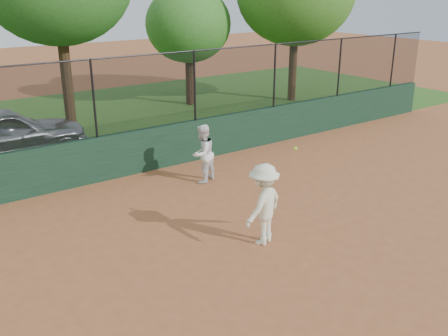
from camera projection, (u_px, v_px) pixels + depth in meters
ground at (259, 274)px, 8.95m from camera, size 80.00×80.00×0.00m
back_wall at (117, 156)px, 13.32m from camera, size 26.00×0.20×1.20m
grass_strip at (49, 129)px, 18.11m from camera, size 36.00×12.00×0.01m
parked_car at (3, 134)px, 14.52m from camera, size 4.76×2.03×1.61m
player_second at (203, 154)px, 12.94m from camera, size 0.91×0.82×1.54m
player_main at (263, 204)px, 9.77m from camera, size 1.22×0.94×2.05m
fence_assembly at (111, 95)px, 12.75m from camera, size 26.00×0.06×2.00m
tree_3 at (188, 25)px, 20.76m from camera, size 3.66×3.33×4.96m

